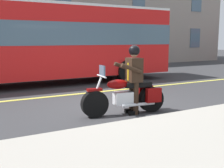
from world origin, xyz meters
name	(u,v)px	position (x,y,z in m)	size (l,w,h in m)	color
ground_plane	(111,105)	(0.00, 0.00, 0.00)	(80.00, 80.00, 0.00)	#333335
lane_center_stripe	(83,93)	(0.00, -2.00, 0.01)	(60.00, 0.16, 0.01)	#E5DB4C
motorcycle_main	(127,97)	(0.20, 1.11, 0.45)	(2.22, 0.79, 1.26)	black
rider_main	(134,73)	(0.01, 1.14, 1.04)	(0.68, 0.61, 1.74)	black
bus_far	(47,39)	(0.38, -4.74, 1.87)	(11.05, 2.70, 3.30)	red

